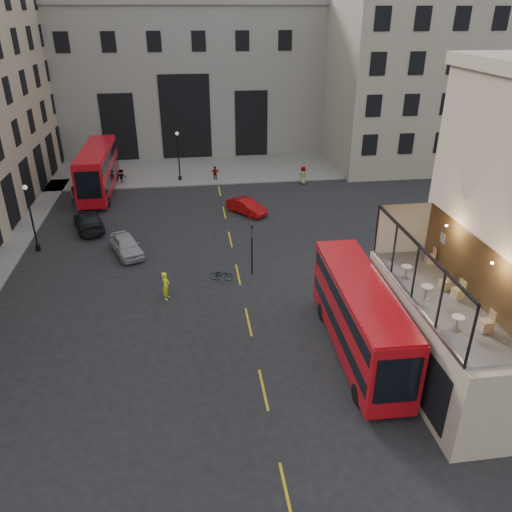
{
  "coord_description": "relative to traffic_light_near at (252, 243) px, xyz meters",
  "views": [
    {
      "loc": [
        -5.0,
        -18.91,
        17.02
      ],
      "look_at": [
        -1.15,
        8.79,
        3.0
      ],
      "focal_mm": 35.0,
      "sensor_mm": 36.0,
      "label": 1
    }
  ],
  "objects": [
    {
      "name": "pedestrian_a",
      "position": [
        -15.16,
        16.85,
        -1.66
      ],
      "size": [
        0.86,
        0.74,
        1.53
      ],
      "primitive_type": "imported",
      "rotation": [
        0.0,
        0.0,
        0.23
      ],
      "color": "gray",
      "rests_on": "ground"
    },
    {
      "name": "host_frontage",
      "position": [
        7.5,
        -12.0,
        -0.17
      ],
      "size": [
        3.0,
        11.0,
        4.5
      ],
      "primitive_type": "cube",
      "color": "tan",
      "rests_on": "ground"
    },
    {
      "name": "building_right",
      "position": [
        21.0,
        27.97,
        7.97
      ],
      "size": [
        16.6,
        18.6,
        20.0
      ],
      "color": "#A09781",
      "rests_on": "ground"
    },
    {
      "name": "pedestrian_c",
      "position": [
        -1.19,
        21.58,
        -1.62
      ],
      "size": [
        0.96,
        0.45,
        1.6
      ],
      "primitive_type": "imported",
      "rotation": [
        0.0,
        0.0,
        3.2
      ],
      "color": "gray",
      "rests_on": "ground"
    },
    {
      "name": "cyclist",
      "position": [
        -5.93,
        -2.59,
        -1.47
      ],
      "size": [
        0.59,
        0.78,
        1.91
      ],
      "primitive_type": "imported",
      "rotation": [
        0.0,
        0.0,
        1.36
      ],
      "color": "#EDFA1A",
      "rests_on": "ground"
    },
    {
      "name": "car_c",
      "position": [
        -12.71,
        9.76,
        -1.67
      ],
      "size": [
        3.53,
        5.56,
        1.5
      ],
      "primitive_type": "imported",
      "rotation": [
        0.0,
        0.0,
        3.44
      ],
      "color": "black",
      "rests_on": "ground"
    },
    {
      "name": "cafe_table_far",
      "position": [
        6.63,
        -9.88,
        2.62
      ],
      "size": [
        0.54,
        0.54,
        0.67
      ],
      "color": "beige",
      "rests_on": "cafe_floor"
    },
    {
      "name": "bicycle",
      "position": [
        -2.23,
        -0.6,
        -2.02
      ],
      "size": [
        1.64,
        0.89,
        0.82
      ],
      "primitive_type": "imported",
      "rotation": [
        0.0,
        0.0,
        1.33
      ],
      "color": "gray",
      "rests_on": "ground"
    },
    {
      "name": "cafe_floor",
      "position": [
        7.5,
        -12.0,
        2.12
      ],
      "size": [
        3.0,
        10.0,
        0.1
      ],
      "primitive_type": "cube",
      "color": "slate",
      "rests_on": "host_frontage"
    },
    {
      "name": "cafe_chair_b",
      "position": [
        8.3,
        -12.06,
        2.45
      ],
      "size": [
        0.53,
        0.53,
        0.92
      ],
      "color": "tan",
      "rests_on": "cafe_floor"
    },
    {
      "name": "pedestrian_d",
      "position": [
        8.0,
        19.19,
        -1.47
      ],
      "size": [
        1.05,
        1.11,
        1.91
      ],
      "primitive_type": "imported",
      "rotation": [
        0.0,
        0.0,
        2.21
      ],
      "color": "gray",
      "rests_on": "ground"
    },
    {
      "name": "ground",
      "position": [
        1.0,
        -12.0,
        -2.42
      ],
      "size": [
        140.0,
        140.0,
        0.0
      ],
      "primitive_type": "plane",
      "color": "black",
      "rests_on": "ground"
    },
    {
      "name": "traffic_light_far",
      "position": [
        -14.0,
        16.0,
        0.0
      ],
      "size": [
        0.16,
        0.2,
        3.8
      ],
      "color": "black",
      "rests_on": "ground"
    },
    {
      "name": "cafe_chair_d",
      "position": [
        8.62,
        -8.45,
        2.44
      ],
      "size": [
        0.49,
        0.49,
        0.88
      ],
      "color": "tan",
      "rests_on": "cafe_floor"
    },
    {
      "name": "car_b",
      "position": [
        1.0,
        11.49,
        -1.75
      ],
      "size": [
        3.67,
        4.1,
        1.35
      ],
      "primitive_type": "imported",
      "rotation": [
        0.0,
        0.0,
        0.67
      ],
      "color": "#9C090A",
      "rests_on": "ground"
    },
    {
      "name": "car_a",
      "position": [
        -9.09,
        4.43,
        -1.68
      ],
      "size": [
        3.25,
        4.74,
        1.5
      ],
      "primitive_type": "imported",
      "rotation": [
        0.0,
        0.0,
        0.37
      ],
      "color": "#9D9FA5",
      "rests_on": "ground"
    },
    {
      "name": "street_lamp_a",
      "position": [
        -16.0,
        6.0,
        -0.03
      ],
      "size": [
        0.36,
        0.36,
        5.33
      ],
      "color": "black",
      "rests_on": "ground"
    },
    {
      "name": "bus_far",
      "position": [
        -13.01,
        19.14,
        0.17
      ],
      "size": [
        2.7,
        11.59,
        4.62
      ],
      "color": "#B70C16",
      "rests_on": "ground"
    },
    {
      "name": "pavement_far",
      "position": [
        -5.0,
        26.0,
        -2.36
      ],
      "size": [
        40.0,
        12.0,
        0.12
      ],
      "primitive_type": "cube",
      "color": "slate",
      "rests_on": "ground"
    },
    {
      "name": "bus_near",
      "position": [
        4.5,
        -9.69,
        0.0
      ],
      "size": [
        2.74,
        10.88,
        4.32
      ],
      "color": "#A30B12",
      "rests_on": "ground"
    },
    {
      "name": "gateway",
      "position": [
        -4.0,
        35.99,
        6.96
      ],
      "size": [
        35.0,
        10.6,
        18.0
      ],
      "color": "gray",
      "rests_on": "ground"
    },
    {
      "name": "cafe_chair_c",
      "position": [
        8.06,
        -11.17,
        2.43
      ],
      "size": [
        0.45,
        0.45,
        0.83
      ],
      "color": "tan",
      "rests_on": "cafe_floor"
    },
    {
      "name": "pedestrian_b",
      "position": [
        -11.15,
        21.79,
        -1.63
      ],
      "size": [
        1.19,
        1.06,
        1.6
      ],
      "primitive_type": "imported",
      "rotation": [
        0.0,
        0.0,
        0.57
      ],
      "color": "gray",
      "rests_on": "ground"
    },
    {
      "name": "cafe_table_near",
      "position": [
        6.93,
        -14.57,
        2.63
      ],
      "size": [
        0.55,
        0.55,
        0.68
      ],
      "color": "white",
      "rests_on": "cafe_floor"
    },
    {
      "name": "cafe_chair_a",
      "position": [
        8.15,
        -14.77,
        2.47
      ],
      "size": [
        0.47,
        0.47,
        0.96
      ],
      "color": "tan",
      "rests_on": "cafe_floor"
    },
    {
      "name": "cafe_table_mid",
      "position": [
        6.71,
        -12.0,
        2.65
      ],
      "size": [
        0.58,
        0.58,
        0.72
      ],
      "color": "beige",
      "rests_on": "cafe_floor"
    },
    {
      "name": "street_lamp_b",
      "position": [
        -5.0,
        22.0,
        -0.03
      ],
      "size": [
        0.36,
        0.36,
        5.33
      ],
      "color": "black",
      "rests_on": "ground"
    },
    {
      "name": "traffic_light_near",
      "position": [
        0.0,
        0.0,
        0.0
      ],
      "size": [
        0.16,
        0.2,
        3.8
      ],
      "color": "black",
      "rests_on": "ground"
    }
  ]
}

